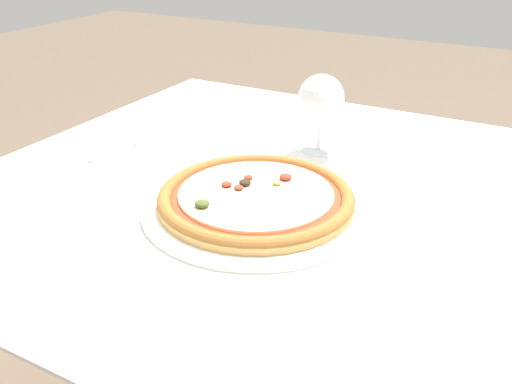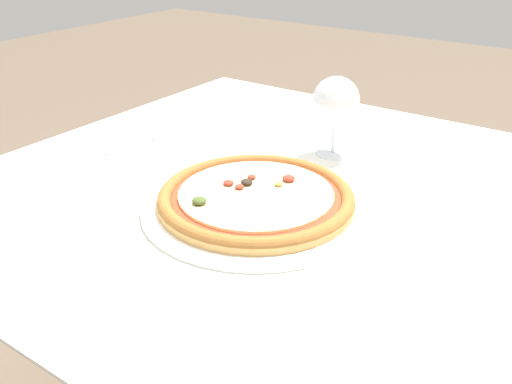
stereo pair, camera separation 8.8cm
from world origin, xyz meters
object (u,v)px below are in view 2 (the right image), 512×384
(dining_table, at_px, (351,256))
(pizza_plate, at_px, (256,200))
(wine_glass_far_left, at_px, (336,101))
(fork, at_px, (143,142))

(dining_table, distance_m, pizza_plate, 0.19)
(dining_table, bearing_deg, wine_glass_far_left, 127.23)
(dining_table, height_order, pizza_plate, pizza_plate)
(wine_glass_far_left, bearing_deg, dining_table, -52.77)
(pizza_plate, xyz_separation_m, wine_glass_far_left, (-0.01, 0.27, 0.09))
(dining_table, xyz_separation_m, fork, (-0.48, 0.01, 0.09))
(fork, bearing_deg, wine_glass_far_left, 26.29)
(pizza_plate, bearing_deg, wine_glass_far_left, 91.74)
(dining_table, distance_m, fork, 0.49)
(wine_glass_far_left, bearing_deg, fork, -153.71)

